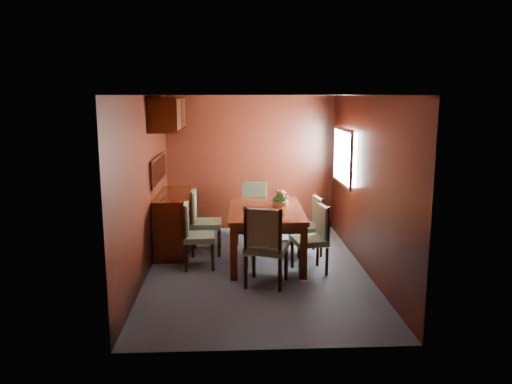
{
  "coord_description": "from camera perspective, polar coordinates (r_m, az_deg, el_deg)",
  "views": [
    {
      "loc": [
        -0.35,
        -6.65,
        2.4
      ],
      "look_at": [
        0.0,
        0.29,
        1.05
      ],
      "focal_mm": 35.0,
      "sensor_mm": 36.0,
      "label": 1
    }
  ],
  "objects": [
    {
      "name": "chair_head",
      "position": [
        6.28,
        1.05,
        -5.75
      ],
      "size": [
        0.62,
        0.61,
        1.06
      ],
      "rotation": [
        0.0,
        0.0,
        -0.3
      ],
      "color": "black",
      "rests_on": "ground"
    },
    {
      "name": "chair_foot",
      "position": [
        8.46,
        -0.37,
        -1.71
      ],
      "size": [
        0.57,
        0.56,
        0.97
      ],
      "rotation": [
        0.0,
        0.0,
        2.84
      ],
      "color": "black",
      "rests_on": "ground"
    },
    {
      "name": "chair_right_far",
      "position": [
        7.66,
        6.32,
        -3.44
      ],
      "size": [
        0.47,
        0.48,
        0.9
      ],
      "rotation": [
        0.0,
        0.0,
        1.72
      ],
      "color": "black",
      "rests_on": "ground"
    },
    {
      "name": "chair_left_near",
      "position": [
        7.07,
        -7.11,
        -4.5
      ],
      "size": [
        0.45,
        0.47,
        0.94
      ],
      "rotation": [
        0.0,
        0.0,
        -1.51
      ],
      "color": "black",
      "rests_on": "ground"
    },
    {
      "name": "ground",
      "position": [
        7.07,
        0.12,
        -8.83
      ],
      "size": [
        4.5,
        4.5,
        0.0
      ],
      "primitive_type": "plane",
      "color": "#38424D",
      "rests_on": "ground"
    },
    {
      "name": "dining_table",
      "position": [
        7.25,
        1.13,
        -2.73
      ],
      "size": [
        1.09,
        1.7,
        0.79
      ],
      "rotation": [
        0.0,
        0.0,
        -0.02
      ],
      "color": "black",
      "rests_on": "ground"
    },
    {
      "name": "flower_centerpiece",
      "position": [
        7.39,
        2.83,
        -0.62
      ],
      "size": [
        0.26,
        0.26,
        0.26
      ],
      "color": "#AD5335",
      "rests_on": "dining_table"
    },
    {
      "name": "sideboard",
      "position": [
        7.94,
        -9.32,
        -3.36
      ],
      "size": [
        0.48,
        1.4,
        0.9
      ],
      "primitive_type": "cube",
      "color": "black",
      "rests_on": "ground"
    },
    {
      "name": "chair_left_far",
      "position": [
        7.68,
        -6.29,
        -2.96
      ],
      "size": [
        0.46,
        0.48,
        1.0
      ],
      "rotation": [
        0.0,
        0.0,
        -1.57
      ],
      "color": "black",
      "rests_on": "ground"
    },
    {
      "name": "chair_right_near",
      "position": [
        6.9,
        6.73,
        -4.82
      ],
      "size": [
        0.49,
        0.51,
        0.95
      ],
      "rotation": [
        0.0,
        0.0,
        1.72
      ],
      "color": "black",
      "rests_on": "ground"
    },
    {
      "name": "room_shell",
      "position": [
        7.02,
        -0.87,
        4.72
      ],
      "size": [
        3.06,
        4.52,
        2.41
      ],
      "color": "black",
      "rests_on": "ground"
    }
  ]
}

